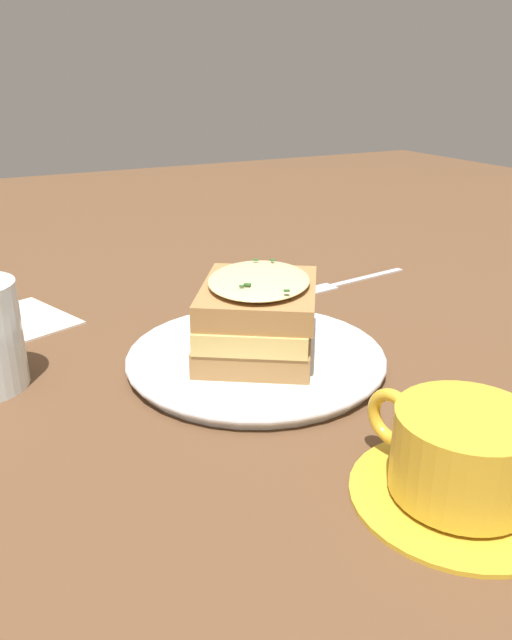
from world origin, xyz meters
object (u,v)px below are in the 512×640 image
dinner_plate (256,357)px  fork (332,285)px  teacup_with_saucer (461,460)px  sandwich (257,314)px

dinner_plate → fork: size_ratio=1.20×
teacup_with_saucer → fork: teacup_with_saucer is taller
sandwich → dinner_plate: bearing=0.1°
dinner_plate → fork: bearing=-140.5°
sandwich → fork: sandwich is taller
sandwich → teacup_with_saucer: sandwich is taller
teacup_with_saucer → dinner_plate: bearing=-6.4°
teacup_with_saucer → sandwich: bearing=-6.7°
dinner_plate → sandwich: (-0.00, -0.00, 0.04)m
dinner_plate → teacup_with_saucer: bearing=96.6°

